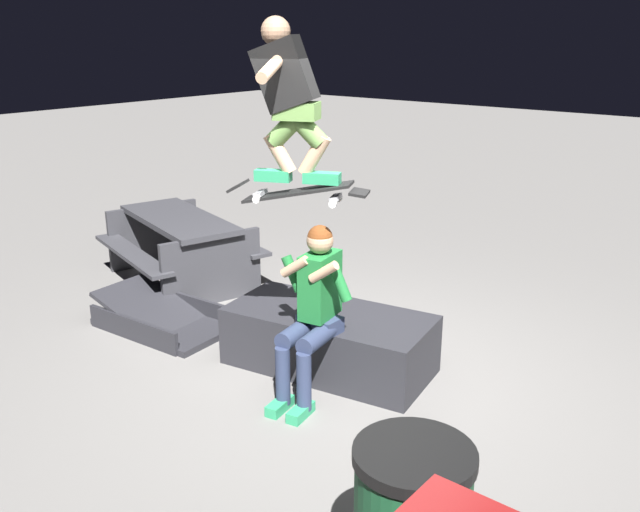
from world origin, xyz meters
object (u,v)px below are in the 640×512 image
at_px(person_sitting_on_ledge, 313,305).
at_px(skater_airborne, 288,94).
at_px(skateboard, 297,192).
at_px(kicker_ramp, 163,321).
at_px(picnic_table_back, 180,239).
at_px(ledge_box_main, 329,340).

bearing_deg(person_sitting_on_ledge, skater_airborne, 11.39).
xyz_separation_m(skateboard, kicker_ramp, (1.76, -0.08, -1.51)).
xyz_separation_m(skater_airborne, picnic_table_back, (2.54, -1.06, -1.77)).
xyz_separation_m(skateboard, skater_airborne, (0.05, 0.02, 0.69)).
bearing_deg(picnic_table_back, kicker_ramp, 131.46).
xyz_separation_m(ledge_box_main, picnic_table_back, (2.55, -0.60, 0.25)).
height_order(ledge_box_main, picnic_table_back, picnic_table_back).
relative_size(skateboard, picnic_table_back, 0.50).
height_order(person_sitting_on_ledge, skateboard, skateboard).
bearing_deg(kicker_ramp, picnic_table_back, -48.54).
bearing_deg(ledge_box_main, picnic_table_back, -13.19).
height_order(person_sitting_on_ledge, skater_airborne, skater_airborne).
relative_size(skateboard, skater_airborne, 0.90).
xyz_separation_m(skater_airborne, kicker_ramp, (1.70, -0.11, -2.19)).
distance_m(ledge_box_main, person_sitting_on_ledge, 0.67).
bearing_deg(ledge_box_main, person_sitting_on_ledge, 112.67).
bearing_deg(kicker_ramp, ledge_box_main, -168.35).
distance_m(ledge_box_main, kicker_ramp, 1.75).
bearing_deg(picnic_table_back, person_sitting_on_ledge, 159.48).
height_order(ledge_box_main, skater_airborne, skater_airborne).
xyz_separation_m(ledge_box_main, skateboard, (-0.05, 0.44, 1.33)).
bearing_deg(skater_airborne, ledge_box_main, -90.52).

